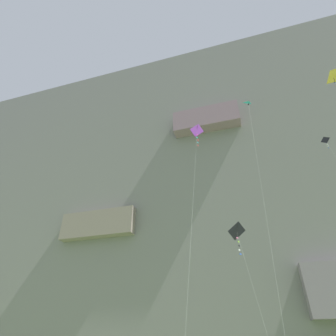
# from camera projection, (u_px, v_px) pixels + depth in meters

# --- Properties ---
(cliff_face) EXTENTS (180.00, 32.48, 78.23)m
(cliff_face) POSITION_uv_depth(u_px,v_px,m) (218.00, 183.00, 74.46)
(cliff_face) COLOR slate
(cliff_face) RESTS_ON ground
(kite_diamond_upper_mid) EXTENTS (2.82, 3.83, 27.16)m
(kite_diamond_upper_mid) POSITION_uv_depth(u_px,v_px,m) (197.00, 135.00, 36.22)
(kite_diamond_upper_mid) COLOR purple
(kite_diamond_upper_mid) RESTS_ON ground
(kite_diamond_mid_left) EXTENTS (2.95, 2.38, 14.82)m
(kite_diamond_mid_left) POSITION_uv_depth(u_px,v_px,m) (237.00, 233.00, 33.48)
(kite_diamond_mid_left) COLOR black
(kite_diamond_mid_left) RESTS_ON ground
(kite_delta_upper_left) EXTENTS (2.49, 4.48, 31.14)m
(kite_delta_upper_left) POSITION_uv_depth(u_px,v_px,m) (251.00, 117.00, 37.19)
(kite_delta_upper_left) COLOR #38B2D1
(kite_delta_upper_left) RESTS_ON ground
(kite_diamond_low_right) EXTENTS (2.35, 6.29, 31.07)m
(kite_diamond_low_right) POSITION_uv_depth(u_px,v_px,m) (330.00, 148.00, 43.60)
(kite_diamond_low_right) COLOR black
(kite_diamond_low_right) RESTS_ON ground
(kite_diamond_far_right) EXTENTS (2.75, 2.95, 19.47)m
(kite_diamond_far_right) POSITION_uv_depth(u_px,v_px,m) (336.00, 83.00, 19.75)
(kite_diamond_far_right) COLOR yellow
(kite_diamond_far_right) RESTS_ON ground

